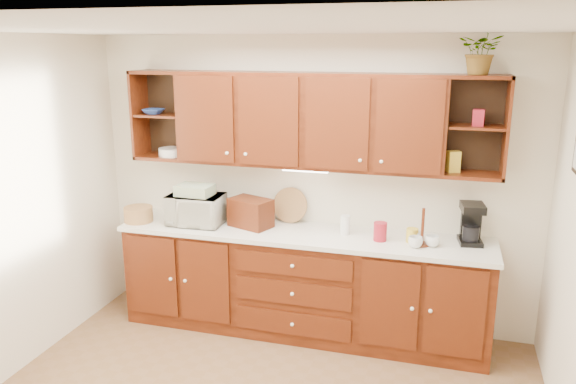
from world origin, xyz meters
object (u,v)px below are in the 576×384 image
Objects in this scene: microwave at (196,210)px; potted_plant at (482,51)px; bread_box at (251,213)px; coffee_maker at (471,224)px.

potted_plant is at bearing 0.80° from microwave.
bread_box is 1.02× the size of potted_plant.
potted_plant is at bearing 22.61° from bread_box.
microwave is 2.38m from coffee_maker.
microwave is 1.37× the size of potted_plant.
bread_box is 1.09× the size of coffee_maker.
microwave is 2.72m from potted_plant.
coffee_maker is at bearing 51.52° from potted_plant.
microwave is at bearing -176.98° from potted_plant.
bread_box is 1.87m from coffee_maker.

